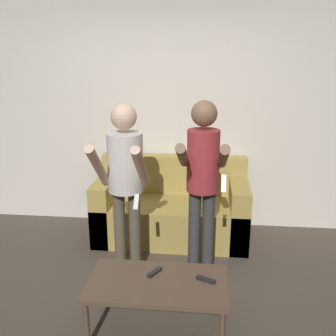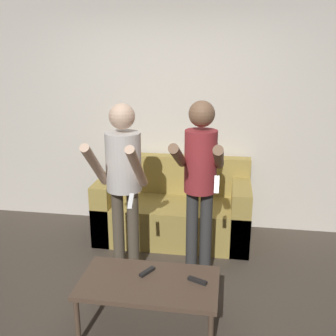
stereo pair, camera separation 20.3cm
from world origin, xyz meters
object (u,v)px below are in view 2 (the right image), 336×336
object	(u,v)px
person_standing_left	(123,172)
coffee_table	(149,286)
remote_far	(147,272)
couch	(174,211)
remote_near	(197,281)
person_standing_right	(200,174)

from	to	relation	value
person_standing_left	coffee_table	world-z (taller)	person_standing_left
remote_far	person_standing_left	bearing A→B (deg)	117.83
couch	remote_near	distance (m)	1.59
person_standing_right	remote_far	xyz separation A→B (m)	(-0.34, -0.66, -0.60)
person_standing_right	remote_near	world-z (taller)	person_standing_right
couch	person_standing_left	bearing A→B (deg)	-113.18
person_standing_left	remote_near	size ratio (longest dim) A/B	10.71
couch	person_standing_right	world-z (taller)	person_standing_right
person_standing_left	person_standing_right	world-z (taller)	person_standing_right
person_standing_left	remote_near	xyz separation A→B (m)	(0.74, -0.73, -0.58)
remote_near	remote_far	xyz separation A→B (m)	(-0.39, 0.06, 0.00)
coffee_table	remote_near	size ratio (longest dim) A/B	6.83
person_standing_left	coffee_table	distance (m)	1.07
remote_near	couch	bearing A→B (deg)	104.53
person_standing_left	remote_far	bearing A→B (deg)	-62.17
remote_near	remote_far	world-z (taller)	same
coffee_table	remote_near	world-z (taller)	remote_near
remote_far	remote_near	bearing A→B (deg)	-8.85
couch	person_standing_right	bearing A→B (deg)	-66.94
couch	person_standing_left	xyz separation A→B (m)	(-0.35, -0.81, 0.70)
couch	coffee_table	bearing A→B (deg)	-88.53
coffee_table	remote_near	distance (m)	0.36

